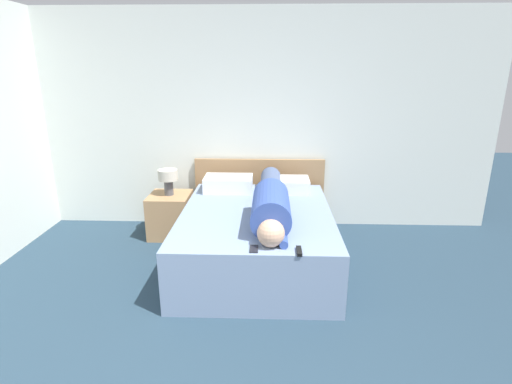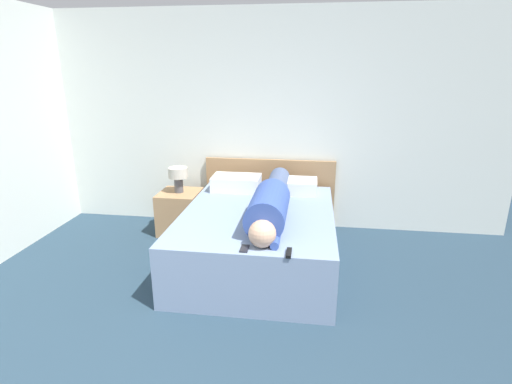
{
  "view_description": "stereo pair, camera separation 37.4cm",
  "coord_description": "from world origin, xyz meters",
  "px_view_note": "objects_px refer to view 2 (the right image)",
  "views": [
    {
      "loc": [
        0.32,
        -1.44,
        1.94
      ],
      "look_at": [
        0.19,
        2.13,
        0.82
      ],
      "focal_mm": 28.0,
      "sensor_mm": 36.0,
      "label": 1
    },
    {
      "loc": [
        0.69,
        -1.41,
        1.94
      ],
      "look_at": [
        0.19,
        2.13,
        0.82
      ],
      "focal_mm": 28.0,
      "sensor_mm": 36.0,
      "label": 2
    }
  ],
  "objects_px": {
    "pillow_second": "(294,186)",
    "bed": "(258,238)",
    "tv_remote": "(289,253)",
    "pillow_near_headboard": "(236,183)",
    "nightstand": "(180,212)",
    "person_lying": "(271,202)",
    "table_lamp": "(178,176)",
    "cell_phone": "(245,249)"
  },
  "relations": [
    {
      "from": "person_lying",
      "to": "bed",
      "type": "bearing_deg",
      "value": 139.69
    },
    {
      "from": "table_lamp",
      "to": "pillow_near_headboard",
      "type": "relative_size",
      "value": 0.55
    },
    {
      "from": "table_lamp",
      "to": "cell_phone",
      "type": "height_order",
      "value": "table_lamp"
    },
    {
      "from": "tv_remote",
      "to": "cell_phone",
      "type": "bearing_deg",
      "value": 173.87
    },
    {
      "from": "table_lamp",
      "to": "pillow_second",
      "type": "distance_m",
      "value": 1.37
    },
    {
      "from": "bed",
      "to": "tv_remote",
      "type": "distance_m",
      "value": 1.01
    },
    {
      "from": "nightstand",
      "to": "person_lying",
      "type": "distance_m",
      "value": 1.52
    },
    {
      "from": "nightstand",
      "to": "tv_remote",
      "type": "distance_m",
      "value": 2.15
    },
    {
      "from": "person_lying",
      "to": "pillow_near_headboard",
      "type": "height_order",
      "value": "person_lying"
    },
    {
      "from": "tv_remote",
      "to": "pillow_near_headboard",
      "type": "bearing_deg",
      "value": 114.04
    },
    {
      "from": "pillow_near_headboard",
      "to": "pillow_second",
      "type": "height_order",
      "value": "pillow_near_headboard"
    },
    {
      "from": "table_lamp",
      "to": "cell_phone",
      "type": "bearing_deg",
      "value": -55.83
    },
    {
      "from": "pillow_near_headboard",
      "to": "cell_phone",
      "type": "xyz_separation_m",
      "value": [
        0.36,
        -1.55,
        -0.08
      ]
    },
    {
      "from": "tv_remote",
      "to": "cell_phone",
      "type": "relative_size",
      "value": 1.15
    },
    {
      "from": "bed",
      "to": "tv_remote",
      "type": "xyz_separation_m",
      "value": [
        0.36,
        -0.9,
        0.29
      ]
    },
    {
      "from": "nightstand",
      "to": "pillow_near_headboard",
      "type": "bearing_deg",
      "value": -0.62
    },
    {
      "from": "pillow_second",
      "to": "cell_phone",
      "type": "xyz_separation_m",
      "value": [
        -0.31,
        -1.55,
        -0.07
      ]
    },
    {
      "from": "person_lying",
      "to": "pillow_near_headboard",
      "type": "distance_m",
      "value": 0.95
    },
    {
      "from": "nightstand",
      "to": "person_lying",
      "type": "bearing_deg",
      "value": -34.57
    },
    {
      "from": "bed",
      "to": "table_lamp",
      "type": "bearing_deg",
      "value": 146.27
    },
    {
      "from": "nightstand",
      "to": "person_lying",
      "type": "height_order",
      "value": "person_lying"
    },
    {
      "from": "bed",
      "to": "pillow_near_headboard",
      "type": "height_order",
      "value": "pillow_near_headboard"
    },
    {
      "from": "person_lying",
      "to": "tv_remote",
      "type": "distance_m",
      "value": 0.82
    },
    {
      "from": "bed",
      "to": "cell_phone",
      "type": "distance_m",
      "value": 0.91
    },
    {
      "from": "table_lamp",
      "to": "person_lying",
      "type": "xyz_separation_m",
      "value": [
        1.19,
        -0.82,
        0.0
      ]
    },
    {
      "from": "nightstand",
      "to": "cell_phone",
      "type": "relative_size",
      "value": 3.88
    },
    {
      "from": "tv_remote",
      "to": "cell_phone",
      "type": "distance_m",
      "value": 0.35
    },
    {
      "from": "pillow_second",
      "to": "tv_remote",
      "type": "height_order",
      "value": "pillow_second"
    },
    {
      "from": "bed",
      "to": "pillow_near_headboard",
      "type": "distance_m",
      "value": 0.86
    },
    {
      "from": "person_lying",
      "to": "cell_phone",
      "type": "height_order",
      "value": "person_lying"
    },
    {
      "from": "bed",
      "to": "tv_remote",
      "type": "bearing_deg",
      "value": -68.09
    },
    {
      "from": "bed",
      "to": "cell_phone",
      "type": "height_order",
      "value": "cell_phone"
    },
    {
      "from": "pillow_second",
      "to": "tv_remote",
      "type": "bearing_deg",
      "value": -88.45
    },
    {
      "from": "person_lying",
      "to": "pillow_near_headboard",
      "type": "xyz_separation_m",
      "value": [
        -0.49,
        0.81,
        -0.06
      ]
    },
    {
      "from": "nightstand",
      "to": "cell_phone",
      "type": "distance_m",
      "value": 1.91
    },
    {
      "from": "pillow_second",
      "to": "tv_remote",
      "type": "distance_m",
      "value": 1.59
    },
    {
      "from": "person_lying",
      "to": "cell_phone",
      "type": "distance_m",
      "value": 0.76
    },
    {
      "from": "person_lying",
      "to": "cell_phone",
      "type": "relative_size",
      "value": 13.92
    },
    {
      "from": "pillow_second",
      "to": "bed",
      "type": "bearing_deg",
      "value": -114.64
    },
    {
      "from": "nightstand",
      "to": "table_lamp",
      "type": "height_order",
      "value": "table_lamp"
    },
    {
      "from": "nightstand",
      "to": "cell_phone",
      "type": "xyz_separation_m",
      "value": [
        1.06,
        -1.56,
        0.32
      ]
    },
    {
      "from": "pillow_near_headboard",
      "to": "tv_remote",
      "type": "bearing_deg",
      "value": -65.96
    }
  ]
}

